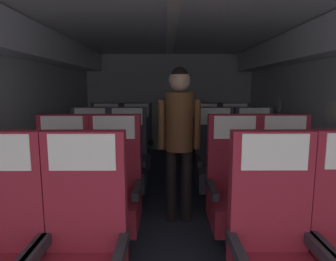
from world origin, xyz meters
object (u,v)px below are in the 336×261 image
at_px(seat_b_left_aisle, 114,193).
at_px(seat_c_right_window, 215,164).
at_px(seat_c_left_aisle, 127,165).
at_px(seat_d_right_aisle, 235,148).
at_px(seat_d_left_window, 106,148).
at_px(seat_a_left_aisle, 81,259).
at_px(seat_b_left_window, 62,194).
at_px(seat_c_right_aisle, 255,164).
at_px(seat_d_left_aisle, 136,148).
at_px(seat_b_right_aisle, 286,193).
at_px(seat_d_right_window, 205,148).
at_px(seat_b_right_window, 235,193).
at_px(flight_attendant, 179,128).
at_px(seat_a_right_window, 276,259).
at_px(seat_c_left_window, 90,164).

bearing_deg(seat_b_left_aisle, seat_c_right_window, 42.39).
bearing_deg(seat_c_left_aisle, seat_d_right_aisle, 31.89).
bearing_deg(seat_d_left_window, seat_d_right_aisle, 0.13).
distance_m(seat_a_left_aisle, seat_b_left_window, 1.06).
bearing_deg(seat_b_left_window, seat_a_left_aisle, -65.06).
distance_m(seat_c_right_aisle, seat_d_left_window, 2.16).
bearing_deg(seat_d_left_window, seat_b_left_window, -89.79).
relative_size(seat_c_left_aisle, seat_d_left_aisle, 1.00).
distance_m(seat_b_right_aisle, seat_d_right_window, 1.93).
distance_m(seat_b_left_aisle, seat_d_left_aisle, 1.89).
distance_m(seat_b_right_aisle, seat_c_right_window, 1.05).
relative_size(seat_b_right_window, seat_d_left_window, 1.00).
xyz_separation_m(seat_d_left_window, seat_d_left_aisle, (0.46, 0.02, 0.00)).
xyz_separation_m(seat_b_left_window, seat_c_right_window, (1.48, 0.96, 0.00)).
xyz_separation_m(seat_a_left_aisle, seat_c_left_aisle, (-0.01, 1.91, 0.00)).
height_order(seat_b_left_window, seat_b_left_aisle, same).
bearing_deg(seat_a_left_aisle, flight_attendant, 68.49).
xyz_separation_m(seat_b_left_window, seat_b_left_aisle, (0.44, 0.01, 0.00)).
bearing_deg(seat_b_right_window, seat_c_left_aisle, 138.35).
bearing_deg(seat_c_left_aisle, seat_b_left_window, -114.65).
bearing_deg(flight_attendant, seat_d_right_aisle, -124.71).
distance_m(seat_d_left_window, flight_attendant, 1.78).
height_order(seat_a_right_window, seat_d_left_aisle, same).
xyz_separation_m(seat_a_left_aisle, seat_c_left_window, (-0.46, 1.91, 0.00)).
xyz_separation_m(seat_a_right_window, seat_b_right_window, (0.01, 0.97, 0.00)).
height_order(seat_c_right_window, seat_d_left_window, same).
height_order(seat_b_left_aisle, seat_b_right_aisle, same).
xyz_separation_m(seat_b_right_window, seat_c_right_aisle, (0.45, 0.94, 0.00)).
xyz_separation_m(seat_b_right_aisle, seat_d_left_aisle, (-1.48, 1.89, 0.00)).
height_order(seat_a_left_aisle, seat_c_left_window, same).
bearing_deg(seat_b_left_window, seat_c_left_window, 90.59).
relative_size(seat_a_right_window, seat_d_right_aisle, 1.00).
bearing_deg(seat_a_right_window, seat_c_left_window, 127.89).
xyz_separation_m(seat_b_left_window, seat_c_right_aisle, (1.95, 0.95, 0.00)).
xyz_separation_m(seat_b_left_aisle, seat_c_left_aisle, (-0.01, 0.94, 0.00)).
height_order(seat_b_left_aisle, seat_d_left_aisle, same).
relative_size(seat_c_left_window, seat_c_right_aisle, 1.00).
xyz_separation_m(seat_b_left_aisle, seat_c_right_aisle, (1.50, 0.94, 0.00)).
bearing_deg(seat_b_right_aisle, flight_attendant, 150.44).
distance_m(seat_b_left_aisle, seat_d_right_aisle, 2.40).
height_order(seat_d_left_window, seat_d_left_aisle, same).
relative_size(seat_c_left_window, flight_attendant, 0.73).
distance_m(seat_a_right_window, seat_d_left_aisle, 3.04).
height_order(seat_c_right_aisle, seat_d_right_aisle, same).
bearing_deg(seat_d_right_window, seat_d_right_aisle, -1.25).
bearing_deg(seat_d_left_window, seat_c_left_window, -90.18).
distance_m(seat_b_right_window, seat_d_right_window, 1.88).
bearing_deg(seat_d_left_window, seat_b_right_aisle, -43.93).
bearing_deg(seat_d_right_aisle, seat_c_right_aisle, -89.51).
relative_size(seat_b_left_window, seat_c_left_aisle, 1.00).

